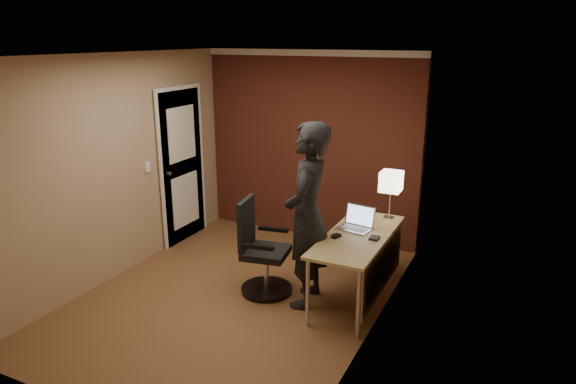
% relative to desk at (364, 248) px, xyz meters
% --- Properties ---
extents(room, '(4.00, 4.00, 4.00)m').
position_rel_desk_xyz_m(room, '(-1.53, 1.08, 0.77)').
color(room, brown).
rests_on(room, ground).
extents(desk, '(0.60, 1.50, 0.73)m').
position_rel_desk_xyz_m(desk, '(0.00, 0.00, 0.00)').
color(desk, tan).
rests_on(desk, ground).
extents(desk_lamp, '(0.22, 0.22, 0.54)m').
position_rel_desk_xyz_m(desk_lamp, '(0.08, 0.62, 0.55)').
color(desk_lamp, silver).
rests_on(desk_lamp, desk).
extents(laptop, '(0.37, 0.31, 0.23)m').
position_rel_desk_xyz_m(laptop, '(-0.14, 0.18, 0.19)').
color(laptop, silver).
rests_on(laptop, desk).
extents(mouse, '(0.09, 0.11, 0.03)m').
position_rel_desk_xyz_m(mouse, '(-0.25, -0.16, 0.14)').
color(mouse, black).
rests_on(mouse, desk).
extents(wallet, '(0.09, 0.11, 0.02)m').
position_rel_desk_xyz_m(wallet, '(0.11, -0.04, 0.14)').
color(wallet, black).
rests_on(wallet, desk).
extents(office_chair, '(0.55, 0.61, 1.01)m').
position_rel_desk_xyz_m(office_chair, '(-1.06, -0.27, -0.15)').
color(office_chair, black).
rests_on(office_chair, ground).
extents(person, '(0.56, 0.76, 1.89)m').
position_rel_desk_xyz_m(person, '(-0.52, -0.26, 0.34)').
color(person, black).
rests_on(person, ground).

